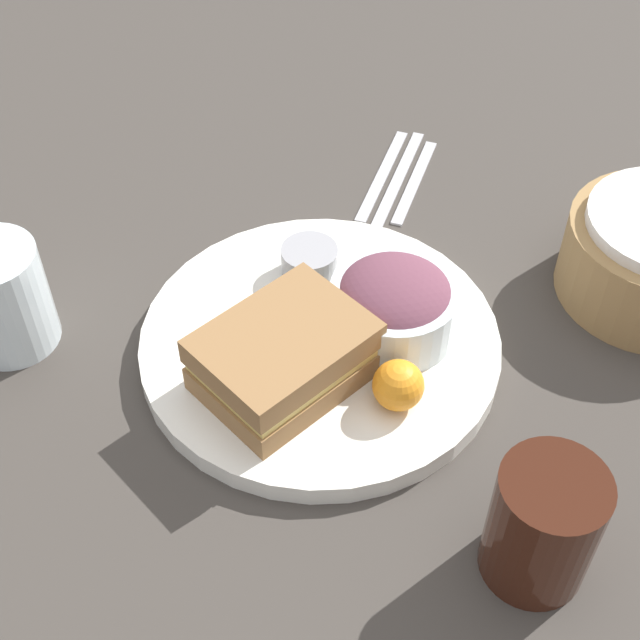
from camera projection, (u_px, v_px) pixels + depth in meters
name	position (u px, v px, depth m)	size (l,w,h in m)	color
ground_plane	(320.00, 351.00, 0.79)	(4.00, 4.00, 0.00)	#3D3833
plate	(320.00, 343.00, 0.78)	(0.31, 0.31, 0.02)	white
sandwich	(284.00, 357.00, 0.72)	(0.16, 0.14, 0.06)	olive
salad_bowl	(394.00, 303.00, 0.76)	(0.11, 0.11, 0.06)	silver
dressing_cup	(310.00, 262.00, 0.81)	(0.05, 0.05, 0.03)	#99999E
orange_wedge	(398.00, 385.00, 0.71)	(0.04, 0.04, 0.04)	orange
drink_glass	(543.00, 526.00, 0.61)	(0.08, 0.08, 0.10)	#38190F
fork	(382.00, 174.00, 0.96)	(0.16, 0.01, 0.01)	#B2B2B7
knife	(398.00, 177.00, 0.95)	(0.17, 0.01, 0.01)	#B2B2B7
spoon	(415.00, 181.00, 0.95)	(0.15, 0.01, 0.01)	#B2B2B7
water_glass	(1.00, 298.00, 0.76)	(0.08, 0.08, 0.10)	silver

